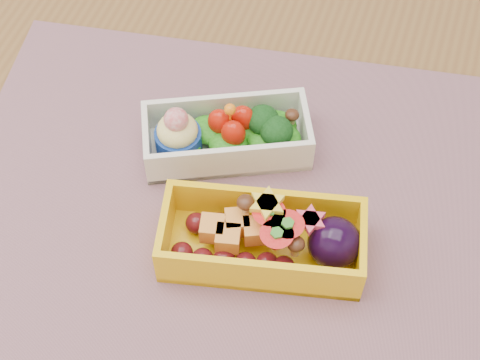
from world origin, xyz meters
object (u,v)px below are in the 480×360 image
(table, at_px, (219,241))
(bento_yellow, at_px, (267,239))
(bento_white, at_px, (226,135))
(placemat, at_px, (231,204))

(table, height_order, bento_yellow, bento_yellow)
(bento_white, xyz_separation_m, bento_yellow, (0.08, -0.10, 0.00))
(bento_white, bearing_deg, table, -106.33)
(placemat, relative_size, bento_yellow, 2.76)
(table, relative_size, bento_yellow, 6.05)
(placemat, bearing_deg, bento_white, 113.07)
(table, relative_size, placemat, 2.19)
(placemat, bearing_deg, table, 151.11)
(bento_yellow, bearing_deg, placemat, 126.73)
(bento_yellow, bearing_deg, bento_white, 113.67)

